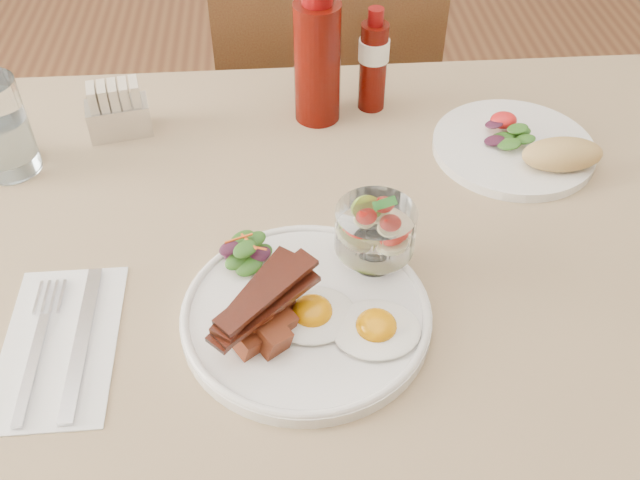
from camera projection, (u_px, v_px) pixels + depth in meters
table at (363, 294)px, 0.95m from camera, size 1.33×0.88×0.75m
chair_far at (324, 107)px, 1.52m from camera, size 0.42×0.42×0.93m
main_plate at (306, 315)px, 0.80m from camera, size 0.28×0.28×0.02m
fried_eggs at (344, 320)px, 0.77m from camera, size 0.18×0.13×0.03m
bacon_potato_pile at (263, 313)px, 0.75m from camera, size 0.12×0.12×0.06m
side_salad at (247, 253)px, 0.83m from camera, size 0.06×0.06×0.04m
fruit_cup at (375, 230)px, 0.81m from camera, size 0.09×0.09×0.09m
second_plate at (525, 148)px, 1.01m from camera, size 0.23×0.23×0.06m
ketchup_bottle at (317, 61)px, 1.03m from camera, size 0.09×0.09×0.20m
hot_sauce_bottle at (373, 61)px, 1.06m from camera, size 0.05×0.05×0.16m
sugar_caddy at (118, 112)px, 1.04m from camera, size 0.10×0.07×0.08m
water_glass at (0, 133)px, 0.96m from camera, size 0.08×0.08×0.14m
napkin_cutlery at (61, 344)px, 0.78m from camera, size 0.12×0.22×0.01m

